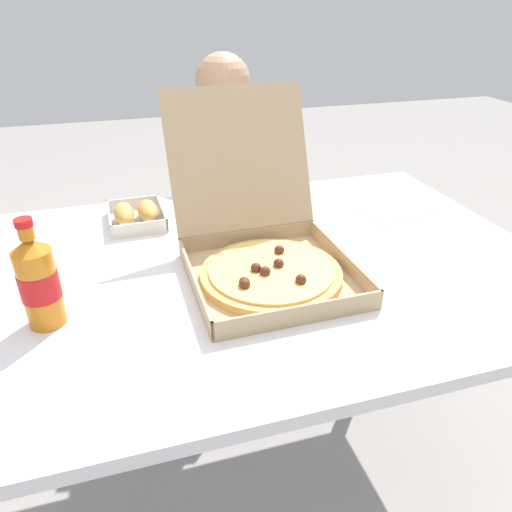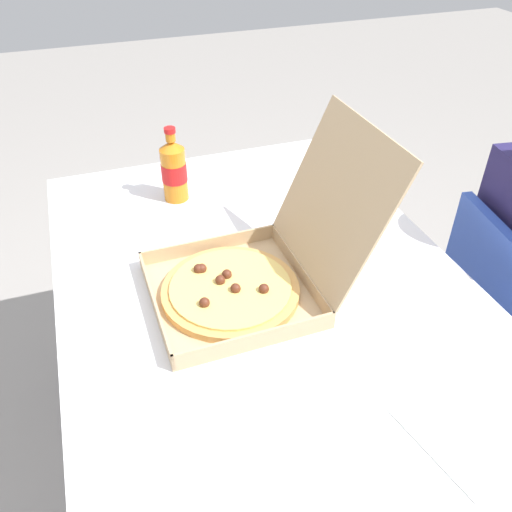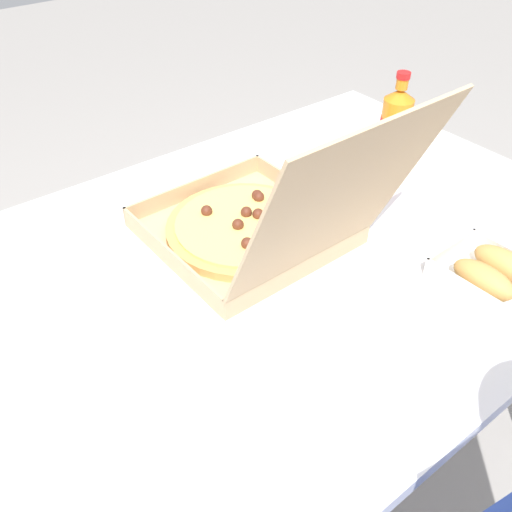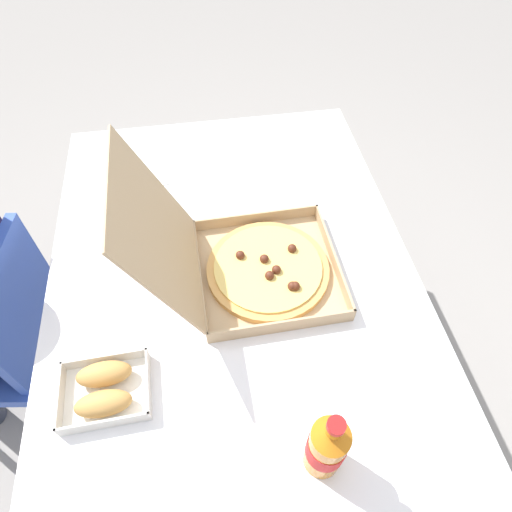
# 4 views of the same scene
# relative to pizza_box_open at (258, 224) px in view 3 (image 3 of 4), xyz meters

# --- Properties ---
(ground_plane) EXTENTS (10.00, 10.00, 0.00)m
(ground_plane) POSITION_rel_pizza_box_open_xyz_m (-0.01, 0.05, -0.80)
(ground_plane) COLOR gray
(dining_table) EXTENTS (1.41, 0.96, 0.75)m
(dining_table) POSITION_rel_pizza_box_open_xyz_m (-0.01, 0.05, -0.12)
(dining_table) COLOR white
(dining_table) RESTS_ON ground_plane
(pizza_box_open) EXTENTS (0.37, 0.51, 0.38)m
(pizza_box_open) POSITION_rel_pizza_box_open_xyz_m (0.00, 0.00, 0.00)
(pizza_box_open) COLOR tan
(pizza_box_open) RESTS_ON dining_table
(bread_side_box) EXTENTS (0.16, 0.19, 0.06)m
(bread_side_box) POSITION_rel_pizza_box_open_xyz_m (-0.27, 0.36, -0.02)
(bread_side_box) COLOR white
(bread_side_box) RESTS_ON dining_table
(cola_bottle) EXTENTS (0.07, 0.07, 0.22)m
(cola_bottle) POSITION_rel_pizza_box_open_xyz_m (-0.47, -0.07, 0.04)
(cola_bottle) COLOR orange
(cola_bottle) RESTS_ON dining_table
(paper_menu) EXTENTS (0.24, 0.19, 0.00)m
(paper_menu) POSITION_rel_pizza_box_open_xyz_m (0.49, 0.23, -0.05)
(paper_menu) COLOR white
(paper_menu) RESTS_ON dining_table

